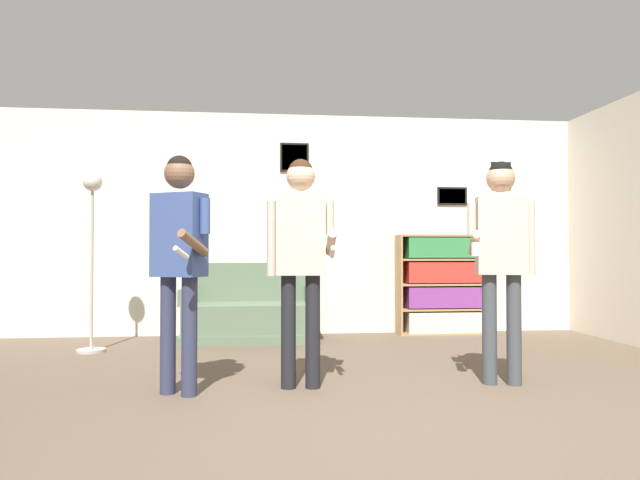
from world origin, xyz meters
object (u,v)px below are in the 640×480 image
(couch, at_px, (250,314))
(person_player_foreground_left, at_px, (179,247))
(person_player_foreground_center, at_px, (301,247))
(person_watcher_holding_cup, at_px, (501,247))
(bookshelf, at_px, (445,285))
(floor_lamp, at_px, (92,231))

(couch, relative_size, person_player_foreground_left, 0.90)
(person_player_foreground_left, bearing_deg, person_player_foreground_center, 6.95)
(person_watcher_holding_cup, bearing_deg, person_player_foreground_left, -178.53)
(couch, relative_size, person_player_foreground_center, 0.90)
(bookshelf, height_order, person_player_foreground_center, person_player_foreground_center)
(bookshelf, bearing_deg, floor_lamp, -167.76)
(person_player_foreground_center, distance_m, person_watcher_holding_cup, 1.53)
(person_player_foreground_left, relative_size, person_player_foreground_center, 1.00)
(couch, xyz_separation_m, bookshelf, (2.37, 0.20, 0.31))
(floor_lamp, height_order, person_player_foreground_center, floor_lamp)
(floor_lamp, xyz_separation_m, person_player_foreground_left, (1.11, -1.84, -0.18))
(bookshelf, bearing_deg, person_player_foreground_left, -136.42)
(couch, xyz_separation_m, person_player_foreground_center, (0.41, -2.39, 0.75))
(person_player_foreground_left, bearing_deg, bookshelf, 43.58)
(couch, relative_size, bookshelf, 1.26)
(couch, distance_m, person_player_foreground_center, 2.54)
(person_player_foreground_center, relative_size, person_watcher_holding_cup, 1.00)
(bookshelf, bearing_deg, person_player_foreground_center, -127.14)
(couch, distance_m, floor_lamp, 1.94)
(bookshelf, relative_size, person_player_foreground_left, 0.72)
(couch, bearing_deg, bookshelf, 4.78)
(bookshelf, distance_m, person_watcher_holding_cup, 2.70)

